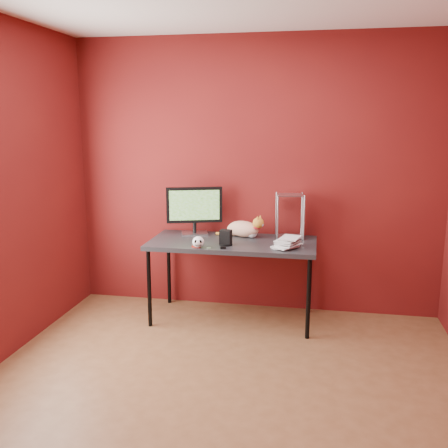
% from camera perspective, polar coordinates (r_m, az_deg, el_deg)
% --- Properties ---
extents(room, '(3.52, 3.52, 2.61)m').
position_cam_1_polar(room, '(3.04, -0.55, 4.56)').
color(room, brown).
rests_on(room, ground).
extents(desk, '(1.50, 0.70, 0.75)m').
position_cam_1_polar(desk, '(4.53, 0.98, -2.57)').
color(desk, black).
rests_on(desk, ground).
extents(monitor, '(0.51, 0.24, 0.46)m').
position_cam_1_polar(monitor, '(4.73, -3.40, 1.80)').
color(monitor, '#A2A2A7').
rests_on(monitor, desk).
extents(cat, '(0.46, 0.28, 0.22)m').
position_cam_1_polar(cat, '(4.67, 2.25, -0.54)').
color(cat, '#C45B29').
rests_on(cat, desk).
extents(skull_mug, '(0.10, 0.10, 0.10)m').
position_cam_1_polar(skull_mug, '(4.28, -2.97, -2.06)').
color(skull_mug, silver).
rests_on(skull_mug, desk).
extents(speaker, '(0.12, 0.12, 0.13)m').
position_cam_1_polar(speaker, '(4.36, 0.20, -1.63)').
color(speaker, black).
rests_on(speaker, desk).
extents(book_stack, '(0.25, 0.26, 1.06)m').
position_cam_1_polar(book_stack, '(4.27, 6.55, 4.36)').
color(book_stack, beige).
rests_on(book_stack, desk).
extents(wire_rack, '(0.27, 0.23, 0.41)m').
position_cam_1_polar(wire_rack, '(4.64, 7.54, 0.92)').
color(wire_rack, '#A2A2A7').
rests_on(wire_rack, desk).
extents(pocket_knife, '(0.08, 0.04, 0.02)m').
position_cam_1_polar(pocket_knife, '(4.30, -3.20, -2.61)').
color(pocket_knife, '#A1160C').
rests_on(pocket_knife, desk).
extents(black_gadget, '(0.05, 0.04, 0.02)m').
position_cam_1_polar(black_gadget, '(4.25, -0.11, -2.72)').
color(black_gadget, black).
rests_on(black_gadget, desk).
extents(washer, '(0.04, 0.04, 0.00)m').
position_cam_1_polar(washer, '(4.27, -1.76, -2.76)').
color(washer, '#A2A2A7').
rests_on(washer, desk).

